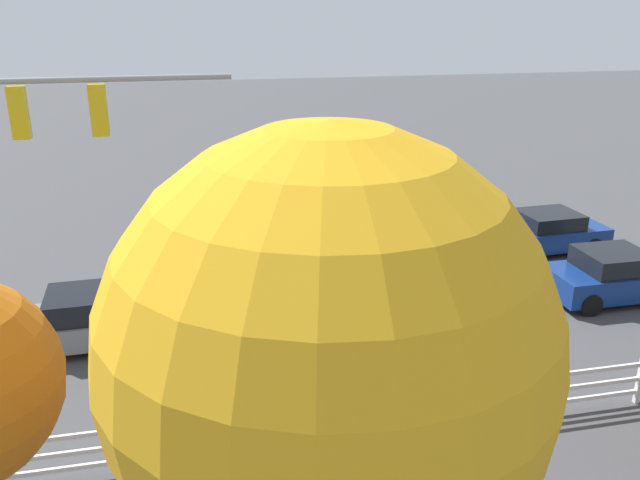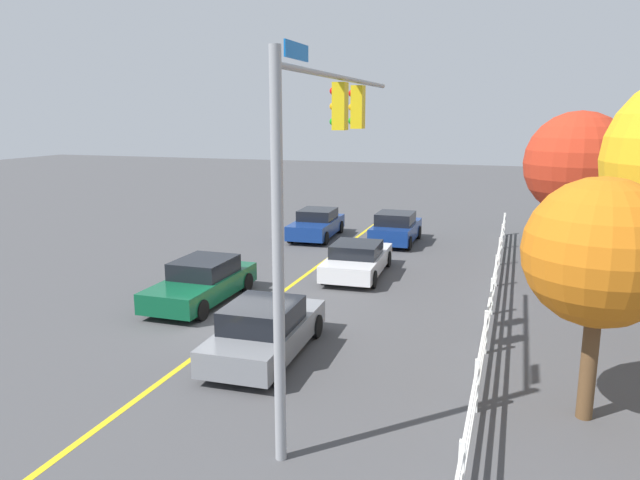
# 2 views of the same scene
# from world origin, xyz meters

# --- Properties ---
(ground_plane) EXTENTS (120.00, 120.00, 0.00)m
(ground_plane) POSITION_xyz_m (0.00, 0.00, 0.00)
(ground_plane) COLOR #444447
(lane_center_stripe) EXTENTS (28.00, 0.16, 0.01)m
(lane_center_stripe) POSITION_xyz_m (-4.00, 0.00, 0.00)
(lane_center_stripe) COLOR gold
(lane_center_stripe) RESTS_ON ground_plane
(signal_assembly) EXTENTS (7.76, 0.38, 7.24)m
(signal_assembly) POSITION_xyz_m (4.21, 3.81, 5.10)
(signal_assembly) COLOR gray
(signal_assembly) RESTS_ON ground_plane
(car_0) EXTENTS (4.71, 1.98, 1.41)m
(car_0) POSITION_xyz_m (-1.29, -2.09, 0.67)
(car_0) COLOR #0C4C2D
(car_0) RESTS_ON ground_plane
(car_1) EXTENTS (4.72, 2.18, 1.30)m
(car_1) POSITION_xyz_m (-6.09, 1.89, 0.63)
(car_1) COLOR silver
(car_1) RESTS_ON ground_plane
(car_2) EXTENTS (4.50, 2.13, 1.41)m
(car_2) POSITION_xyz_m (-12.36, -1.90, 0.68)
(car_2) COLOR navy
(car_2) RESTS_ON ground_plane
(car_3) EXTENTS (4.59, 2.07, 1.44)m
(car_3) POSITION_xyz_m (2.18, 1.69, 0.68)
(car_3) COLOR slate
(car_3) RESTS_ON ground_plane
(car_4) EXTENTS (3.98, 1.96, 1.51)m
(car_4) POSITION_xyz_m (-12.33, 2.11, 0.72)
(car_4) COLOR navy
(car_4) RESTS_ON ground_plane
(white_rail_fence) EXTENTS (26.10, 0.10, 1.15)m
(white_rail_fence) POSITION_xyz_m (-3.00, 6.99, 0.60)
(white_rail_fence) COLOR white
(white_rail_fence) RESTS_ON ground_plane
(tree_0) EXTENTS (2.92, 2.92, 4.92)m
(tree_0) POSITION_xyz_m (3.04, 9.11, 3.43)
(tree_0) COLOR brown
(tree_0) RESTS_ON ground_plane
(tree_1) EXTENTS (4.18, 4.18, 5.91)m
(tree_1) POSITION_xyz_m (-14.23, 10.58, 3.80)
(tree_1) COLOR brown
(tree_1) RESTS_ON ground_plane
(tree_3) EXTENTS (3.99, 3.99, 6.21)m
(tree_3) POSITION_xyz_m (-9.33, 9.64, 4.19)
(tree_3) COLOR brown
(tree_3) RESTS_ON ground_plane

